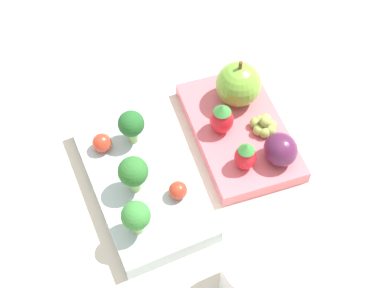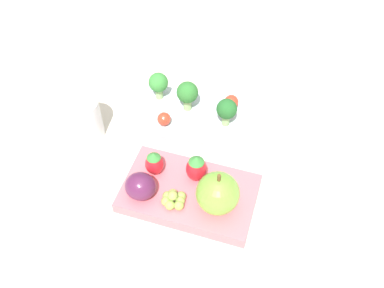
{
  "view_description": "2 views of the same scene",
  "coord_description": "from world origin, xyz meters",
  "px_view_note": "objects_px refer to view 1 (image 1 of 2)",
  "views": [
    {
      "loc": [
        -0.34,
        0.16,
        0.55
      ],
      "look_at": [
        -0.0,
        0.0,
        0.03
      ],
      "focal_mm": 50.0,
      "sensor_mm": 36.0,
      "label": 1
    },
    {
      "loc": [
        0.07,
        -0.4,
        0.51
      ],
      "look_at": [
        -0.0,
        0.0,
        0.03
      ],
      "focal_mm": 40.0,
      "sensor_mm": 36.0,
      "label": 2
    }
  ],
  "objects_px": {
    "strawberry_0": "(246,156)",
    "bento_box_fruit": "(239,131)",
    "strawberry_1": "(222,119)",
    "plum": "(281,149)",
    "broccoli_floret_2": "(136,216)",
    "bento_box_savoury": "(142,181)",
    "grape_cluster": "(264,126)",
    "cherry_tomato_0": "(178,190)",
    "broccoli_floret_1": "(133,172)",
    "drinking_cup": "(250,277)",
    "broccoli_floret_0": "(131,125)",
    "cherry_tomato_1": "(102,143)",
    "apple": "(239,84)"
  },
  "relations": [
    {
      "from": "strawberry_0",
      "to": "bento_box_fruit",
      "type": "bearing_deg",
      "value": -22.15
    },
    {
      "from": "strawberry_1",
      "to": "plum",
      "type": "relative_size",
      "value": 1.06
    },
    {
      "from": "bento_box_fruit",
      "to": "strawberry_0",
      "type": "bearing_deg",
      "value": 157.85
    },
    {
      "from": "broccoli_floret_2",
      "to": "plum",
      "type": "xyz_separation_m",
      "value": [
        0.02,
        -0.19,
        -0.02
      ]
    },
    {
      "from": "bento_box_savoury",
      "to": "strawberry_0",
      "type": "xyz_separation_m",
      "value": [
        -0.04,
        -0.12,
        0.03
      ]
    },
    {
      "from": "strawberry_0",
      "to": "grape_cluster",
      "type": "relative_size",
      "value": 1.26
    },
    {
      "from": "strawberry_0",
      "to": "grape_cluster",
      "type": "bearing_deg",
      "value": -51.95
    },
    {
      "from": "cherry_tomato_0",
      "to": "broccoli_floret_1",
      "type": "bearing_deg",
      "value": 54.01
    },
    {
      "from": "grape_cluster",
      "to": "drinking_cup",
      "type": "height_order",
      "value": "drinking_cup"
    },
    {
      "from": "strawberry_1",
      "to": "broccoli_floret_2",
      "type": "bearing_deg",
      "value": 121.32
    },
    {
      "from": "broccoli_floret_0",
      "to": "cherry_tomato_1",
      "type": "height_order",
      "value": "broccoli_floret_0"
    },
    {
      "from": "broccoli_floret_0",
      "to": "grape_cluster",
      "type": "xyz_separation_m",
      "value": [
        -0.05,
        -0.15,
        -0.03
      ]
    },
    {
      "from": "broccoli_floret_0",
      "to": "bento_box_savoury",
      "type": "bearing_deg",
      "value": 168.19
    },
    {
      "from": "plum",
      "to": "grape_cluster",
      "type": "bearing_deg",
      "value": -6.21
    },
    {
      "from": "bento_box_savoury",
      "to": "cherry_tomato_1",
      "type": "xyz_separation_m",
      "value": [
        0.05,
        0.03,
        0.02
      ]
    },
    {
      "from": "cherry_tomato_0",
      "to": "cherry_tomato_1",
      "type": "height_order",
      "value": "cherry_tomato_1"
    },
    {
      "from": "broccoli_floret_0",
      "to": "broccoli_floret_2",
      "type": "distance_m",
      "value": 0.12
    },
    {
      "from": "plum",
      "to": "broccoli_floret_2",
      "type": "bearing_deg",
      "value": 96.02
    },
    {
      "from": "broccoli_floret_0",
      "to": "broccoli_floret_2",
      "type": "bearing_deg",
      "value": 161.25
    },
    {
      "from": "bento_box_fruit",
      "to": "broccoli_floret_0",
      "type": "bearing_deg",
      "value": 75.79
    },
    {
      "from": "cherry_tomato_1",
      "to": "grape_cluster",
      "type": "height_order",
      "value": "cherry_tomato_1"
    },
    {
      "from": "broccoli_floret_2",
      "to": "apple",
      "type": "bearing_deg",
      "value": -56.36
    },
    {
      "from": "broccoli_floret_0",
      "to": "cherry_tomato_1",
      "type": "xyz_separation_m",
      "value": [
        0.0,
        0.04,
        -0.02
      ]
    },
    {
      "from": "grape_cluster",
      "to": "drinking_cup",
      "type": "xyz_separation_m",
      "value": [
        -0.17,
        0.11,
        0.01
      ]
    },
    {
      "from": "bento_box_savoury",
      "to": "cherry_tomato_1",
      "type": "relative_size",
      "value": 9.03
    },
    {
      "from": "bento_box_savoury",
      "to": "drinking_cup",
      "type": "relative_size",
      "value": 3.0
    },
    {
      "from": "broccoli_floret_1",
      "to": "grape_cluster",
      "type": "distance_m",
      "value": 0.18
    },
    {
      "from": "cherry_tomato_0",
      "to": "strawberry_1",
      "type": "distance_m",
      "value": 0.11
    },
    {
      "from": "broccoli_floret_2",
      "to": "grape_cluster",
      "type": "distance_m",
      "value": 0.2
    },
    {
      "from": "grape_cluster",
      "to": "drinking_cup",
      "type": "bearing_deg",
      "value": 146.42
    },
    {
      "from": "broccoli_floret_0",
      "to": "strawberry_1",
      "type": "relative_size",
      "value": 1.07
    },
    {
      "from": "bento_box_savoury",
      "to": "bento_box_fruit",
      "type": "height_order",
      "value": "bento_box_savoury"
    },
    {
      "from": "cherry_tomato_0",
      "to": "broccoli_floret_2",
      "type": "bearing_deg",
      "value": 110.73
    },
    {
      "from": "cherry_tomato_1",
      "to": "bento_box_fruit",
      "type": "bearing_deg",
      "value": -102.22
    },
    {
      "from": "broccoli_floret_1",
      "to": "broccoli_floret_2",
      "type": "bearing_deg",
      "value": 161.64
    },
    {
      "from": "bento_box_savoury",
      "to": "strawberry_0",
      "type": "distance_m",
      "value": 0.12
    },
    {
      "from": "broccoli_floret_0",
      "to": "broccoli_floret_2",
      "type": "xyz_separation_m",
      "value": [
        -0.11,
        0.04,
        -0.0
      ]
    },
    {
      "from": "bento_box_fruit",
      "to": "strawberry_0",
      "type": "height_order",
      "value": "strawberry_0"
    },
    {
      "from": "broccoli_floret_2",
      "to": "drinking_cup",
      "type": "relative_size",
      "value": 0.69
    },
    {
      "from": "strawberry_0",
      "to": "broccoli_floret_2",
      "type": "bearing_deg",
      "value": 101.07
    },
    {
      "from": "bento_box_savoury",
      "to": "plum",
      "type": "distance_m",
      "value": 0.17
    },
    {
      "from": "bento_box_fruit",
      "to": "plum",
      "type": "xyz_separation_m",
      "value": [
        -0.06,
        -0.02,
        0.03
      ]
    },
    {
      "from": "broccoli_floret_1",
      "to": "strawberry_1",
      "type": "relative_size",
      "value": 1.15
    },
    {
      "from": "strawberry_0",
      "to": "grape_cluster",
      "type": "distance_m",
      "value": 0.06
    },
    {
      "from": "apple",
      "to": "strawberry_1",
      "type": "bearing_deg",
      "value": 130.86
    },
    {
      "from": "strawberry_1",
      "to": "drinking_cup",
      "type": "distance_m",
      "value": 0.2
    },
    {
      "from": "broccoli_floret_1",
      "to": "drinking_cup",
      "type": "relative_size",
      "value": 0.74
    },
    {
      "from": "bento_box_savoury",
      "to": "apple",
      "type": "relative_size",
      "value": 3.09
    },
    {
      "from": "broccoli_floret_0",
      "to": "grape_cluster",
      "type": "bearing_deg",
      "value": -108.06
    },
    {
      "from": "bento_box_savoury",
      "to": "apple",
      "type": "bearing_deg",
      "value": -69.2
    }
  ]
}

